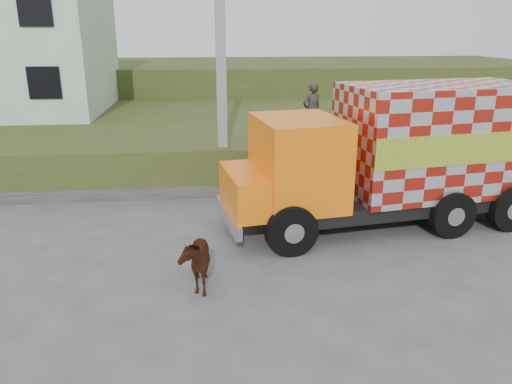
{
  "coord_description": "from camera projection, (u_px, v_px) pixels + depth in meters",
  "views": [
    {
      "loc": [
        -1.53,
        -10.81,
        5.04
      ],
      "look_at": [
        -0.36,
        0.51,
        1.3
      ],
      "focal_mm": 35.0,
      "sensor_mm": 36.0,
      "label": 1
    }
  ],
  "objects": [
    {
      "name": "ground",
      "position": [
        273.0,
        250.0,
        11.94
      ],
      "size": [
        120.0,
        120.0,
        0.0
      ],
      "primitive_type": "plane",
      "color": "#474749",
      "rests_on": "ground"
    },
    {
      "name": "embankment",
      "position": [
        242.0,
        135.0,
        21.16
      ],
      "size": [
        40.0,
        12.0,
        1.5
      ],
      "primitive_type": "cube",
      "color": "#264617",
      "rests_on": "ground"
    },
    {
      "name": "embankment_far",
      "position": [
        228.0,
        86.0,
        32.26
      ],
      "size": [
        40.0,
        12.0,
        3.0
      ],
      "primitive_type": "cube",
      "color": "#264617",
      "rests_on": "ground"
    },
    {
      "name": "retaining_strip",
      "position": [
        192.0,
        190.0,
        15.65
      ],
      "size": [
        16.0,
        0.5,
        0.4
      ],
      "primitive_type": "cube",
      "color": "#595651",
      "rests_on": "ground"
    },
    {
      "name": "utility_pole",
      "position": [
        221.0,
        62.0,
        14.92
      ],
      "size": [
        1.2,
        0.3,
        8.0
      ],
      "color": "gray",
      "rests_on": "ground"
    },
    {
      "name": "cargo_truck",
      "position": [
        399.0,
        154.0,
        13.06
      ],
      "size": [
        8.56,
        3.92,
        3.68
      ],
      "rotation": [
        0.0,
        0.0,
        0.15
      ],
      "color": "black",
      "rests_on": "ground"
    },
    {
      "name": "cow",
      "position": [
        194.0,
        260.0,
        10.07
      ],
      "size": [
        0.71,
        1.44,
        1.19
      ],
      "primitive_type": "imported",
      "rotation": [
        0.0,
        0.0,
        0.05
      ],
      "color": "#38160E",
      "rests_on": "ground"
    },
    {
      "name": "pedestrian",
      "position": [
        312.0,
        112.0,
        16.26
      ],
      "size": [
        0.83,
        0.71,
        1.92
      ],
      "primitive_type": "imported",
      "rotation": [
        0.0,
        0.0,
        3.56
      ],
      "color": "#282624",
      "rests_on": "embankment"
    }
  ]
}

